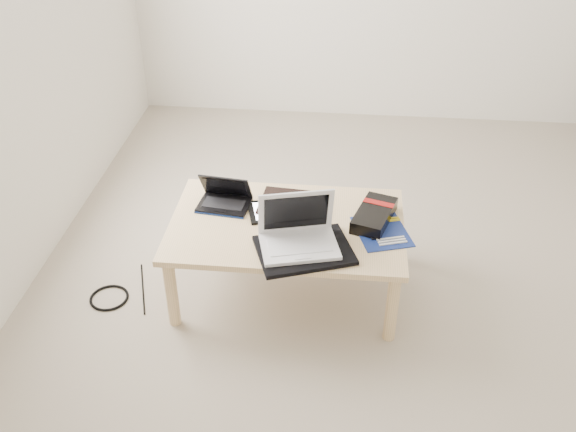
# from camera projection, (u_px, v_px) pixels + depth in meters

# --- Properties ---
(ground) EXTENTS (4.00, 4.00, 0.00)m
(ground) POSITION_uv_depth(u_px,v_px,m) (426.00, 287.00, 3.24)
(ground) COLOR #AA9C8A
(ground) RESTS_ON ground
(coffee_table) EXTENTS (1.10, 0.70, 0.40)m
(coffee_table) POSITION_uv_depth(u_px,v_px,m) (287.00, 231.00, 3.04)
(coffee_table) COLOR #E5BE8A
(coffee_table) RESTS_ON ground
(book) EXTENTS (0.31, 0.26, 0.03)m
(book) POSITION_uv_depth(u_px,v_px,m) (290.00, 204.00, 3.12)
(book) COLOR black
(book) RESTS_ON coffee_table
(netbook) EXTENTS (0.26, 0.21, 0.16)m
(netbook) POSITION_uv_depth(u_px,v_px,m) (225.00, 199.00, 3.12)
(netbook) COLOR black
(netbook) RESTS_ON coffee_table
(tablet) EXTENTS (0.29, 0.25, 0.01)m
(tablet) POSITION_uv_depth(u_px,v_px,m) (275.00, 211.00, 3.09)
(tablet) COLOR black
(tablet) RESTS_ON coffee_table
(remote) EXTENTS (0.07, 0.25, 0.02)m
(remote) POSITION_uv_depth(u_px,v_px,m) (319.00, 222.00, 3.00)
(remote) COLOR #BBBBC0
(remote) RESTS_ON coffee_table
(neoprene_sleeve) EXTENTS (0.48, 0.42, 0.02)m
(neoprene_sleeve) POSITION_uv_depth(u_px,v_px,m) (304.00, 250.00, 2.82)
(neoprene_sleeve) COLOR black
(neoprene_sleeve) RESTS_ON coffee_table
(white_laptop) EXTENTS (0.38, 0.31, 0.24)m
(white_laptop) POSITION_uv_depth(u_px,v_px,m) (298.00, 234.00, 2.82)
(white_laptop) COLOR silver
(white_laptop) RESTS_ON neoprene_sleeve
(motherboard) EXTENTS (0.30, 0.33, 0.01)m
(motherboard) POSITION_uv_depth(u_px,v_px,m) (382.00, 231.00, 2.95)
(motherboard) COLOR navy
(motherboard) RESTS_ON coffee_table
(gpu_box) EXTENTS (0.23, 0.33, 0.07)m
(gpu_box) POSITION_uv_depth(u_px,v_px,m) (374.00, 215.00, 3.01)
(gpu_box) COLOR black
(gpu_box) RESTS_ON coffee_table
(cable_coil) EXTENTS (0.14, 0.14, 0.01)m
(cable_coil) POSITION_uv_depth(u_px,v_px,m) (267.00, 217.00, 3.04)
(cable_coil) COLOR black
(cable_coil) RESTS_ON coffee_table
(floor_cable_coil) EXTENTS (0.21, 0.21, 0.01)m
(floor_cable_coil) POSITION_uv_depth(u_px,v_px,m) (109.00, 298.00, 3.17)
(floor_cable_coil) COLOR black
(floor_cable_coil) RESTS_ON ground
(floor_cable_trail) EXTENTS (0.13, 0.37, 0.01)m
(floor_cable_trail) POSITION_uv_depth(u_px,v_px,m) (143.00, 288.00, 3.23)
(floor_cable_trail) COLOR black
(floor_cable_trail) RESTS_ON ground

